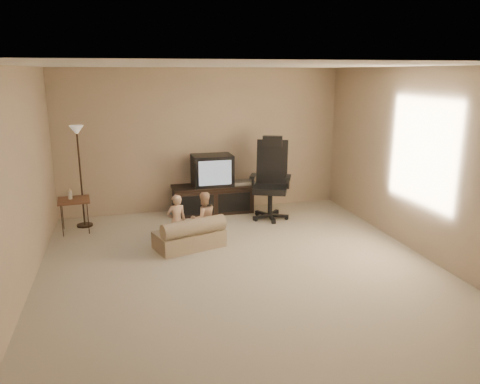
{
  "coord_description": "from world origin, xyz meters",
  "views": [
    {
      "loc": [
        -1.38,
        -5.36,
        2.43
      ],
      "look_at": [
        0.14,
        0.6,
        0.84
      ],
      "focal_mm": 35.0,
      "sensor_mm": 36.0,
      "label": 1
    }
  ],
  "objects_px": {
    "side_table": "(73,200)",
    "child_sofa": "(190,236)",
    "toddler_right": "(204,218)",
    "tv_stand": "(213,189)",
    "office_chair": "(271,189)",
    "toddler_left": "(177,221)",
    "floor_lamp": "(79,154)"
  },
  "relations": [
    {
      "from": "child_sofa",
      "to": "toddler_left",
      "type": "relative_size",
      "value": 1.35
    },
    {
      "from": "office_chair",
      "to": "child_sofa",
      "type": "height_order",
      "value": "office_chair"
    },
    {
      "from": "floor_lamp",
      "to": "toddler_left",
      "type": "height_order",
      "value": "floor_lamp"
    },
    {
      "from": "side_table",
      "to": "child_sofa",
      "type": "distance_m",
      "value": 2.03
    },
    {
      "from": "tv_stand",
      "to": "side_table",
      "type": "distance_m",
      "value": 2.34
    },
    {
      "from": "side_table",
      "to": "floor_lamp",
      "type": "relative_size",
      "value": 0.43
    },
    {
      "from": "child_sofa",
      "to": "toddler_left",
      "type": "distance_m",
      "value": 0.28
    },
    {
      "from": "floor_lamp",
      "to": "toddler_right",
      "type": "relative_size",
      "value": 2.08
    },
    {
      "from": "child_sofa",
      "to": "toddler_right",
      "type": "height_order",
      "value": "toddler_right"
    },
    {
      "from": "office_chair",
      "to": "side_table",
      "type": "relative_size",
      "value": 1.96
    },
    {
      "from": "tv_stand",
      "to": "toddler_right",
      "type": "bearing_deg",
      "value": -106.83
    },
    {
      "from": "office_chair",
      "to": "toddler_right",
      "type": "bearing_deg",
      "value": -119.87
    },
    {
      "from": "toddler_right",
      "to": "office_chair",
      "type": "bearing_deg",
      "value": -153.6
    },
    {
      "from": "floor_lamp",
      "to": "child_sofa",
      "type": "height_order",
      "value": "floor_lamp"
    },
    {
      "from": "toddler_right",
      "to": "side_table",
      "type": "bearing_deg",
      "value": -39.92
    },
    {
      "from": "child_sofa",
      "to": "toddler_left",
      "type": "xyz_separation_m",
      "value": [
        -0.18,
        0.08,
        0.2
      ]
    },
    {
      "from": "side_table",
      "to": "toddler_right",
      "type": "relative_size",
      "value": 0.9
    },
    {
      "from": "toddler_right",
      "to": "toddler_left",
      "type": "bearing_deg",
      "value": -5.47
    },
    {
      "from": "office_chair",
      "to": "child_sofa",
      "type": "xyz_separation_m",
      "value": [
        -1.54,
        -1.1,
        -0.31
      ]
    },
    {
      "from": "tv_stand",
      "to": "child_sofa",
      "type": "height_order",
      "value": "tv_stand"
    },
    {
      "from": "office_chair",
      "to": "toddler_right",
      "type": "xyz_separation_m",
      "value": [
        -1.33,
        -0.99,
        -0.1
      ]
    },
    {
      "from": "toddler_left",
      "to": "child_sofa",
      "type": "bearing_deg",
      "value": 145.3
    },
    {
      "from": "floor_lamp",
      "to": "office_chair",
      "type": "bearing_deg",
      "value": -5.55
    },
    {
      "from": "office_chair",
      "to": "side_table",
      "type": "height_order",
      "value": "office_chair"
    },
    {
      "from": "tv_stand",
      "to": "side_table",
      "type": "bearing_deg",
      "value": -169.07
    },
    {
      "from": "floor_lamp",
      "to": "child_sofa",
      "type": "relative_size",
      "value": 1.55
    },
    {
      "from": "child_sofa",
      "to": "toddler_right",
      "type": "relative_size",
      "value": 1.34
    },
    {
      "from": "toddler_right",
      "to": "floor_lamp",
      "type": "bearing_deg",
      "value": -46.95
    },
    {
      "from": "toddler_left",
      "to": "toddler_right",
      "type": "distance_m",
      "value": 0.39
    },
    {
      "from": "toddler_left",
      "to": "floor_lamp",
      "type": "bearing_deg",
      "value": -56.46
    },
    {
      "from": "tv_stand",
      "to": "toddler_right",
      "type": "height_order",
      "value": "tv_stand"
    },
    {
      "from": "tv_stand",
      "to": "toddler_left",
      "type": "xyz_separation_m",
      "value": [
        -0.83,
        -1.56,
        -0.04
      ]
    }
  ]
}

